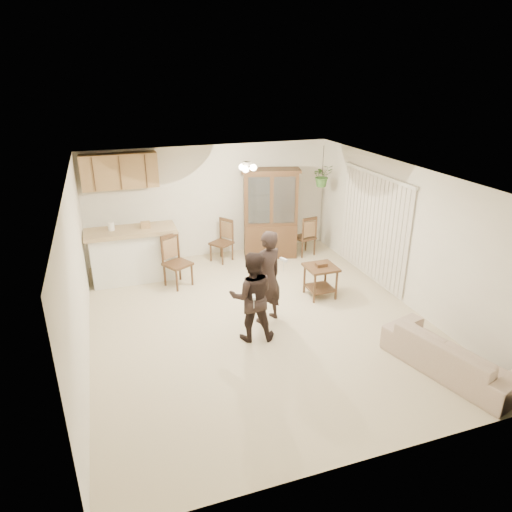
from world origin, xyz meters
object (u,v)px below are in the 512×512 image
object	(u,v)px
china_hutch	(270,214)
side_table	(320,281)
child	(252,300)
chair_bar	(178,272)
chair_hutch_right	(304,243)
chair_hutch_left	(222,250)
adult	(267,272)
sofa	(452,349)

from	to	relation	value
china_hutch	side_table	bearing A→B (deg)	-70.70
child	side_table	distance (m)	1.96
chair_bar	chair_hutch_right	world-z (taller)	chair_bar
chair_hutch_left	chair_hutch_right	xyz separation A→B (m)	(1.91, -0.24, -0.00)
adult	child	world-z (taller)	adult
child	china_hutch	distance (m)	3.53
side_table	chair_hutch_left	bearing A→B (deg)	120.05
child	sofa	bearing A→B (deg)	157.33
adult	child	bearing A→B (deg)	24.95
sofa	chair_bar	world-z (taller)	chair_bar
sofa	adult	bearing A→B (deg)	26.61
child	chair_hutch_left	bearing A→B (deg)	-82.91
adult	side_table	bearing A→B (deg)	-179.77
sofa	child	distance (m)	2.97
china_hutch	chair_hutch_left	size ratio (longest dim) A/B	2.12
adult	chair_hutch_right	bearing A→B (deg)	-148.25
china_hutch	adult	bearing A→B (deg)	-96.84
side_table	china_hutch	bearing A→B (deg)	94.70
adult	sofa	bearing A→B (deg)	109.84
adult	china_hutch	distance (m)	2.95
adult	side_table	size ratio (longest dim) A/B	2.65
side_table	chair_hutch_right	distance (m)	2.12
chair_bar	side_table	bearing A→B (deg)	-57.34
chair_hutch_left	chair_hutch_right	distance (m)	1.92
chair_hutch_left	chair_hutch_right	world-z (taller)	chair_hutch_left
child	side_table	bearing A→B (deg)	-136.54
china_hutch	chair_hutch_right	size ratio (longest dim) A/B	2.14
side_table	chair_bar	bearing A→B (deg)	151.73
chair_hutch_left	child	bearing A→B (deg)	-40.45
side_table	chair_bar	size ratio (longest dim) A/B	0.66
sofa	child	xyz separation A→B (m)	(-2.39, 1.73, 0.31)
child	china_hutch	xyz separation A→B (m)	(1.49, 3.19, 0.32)
chair_bar	chair_hutch_left	world-z (taller)	chair_bar
china_hutch	chair_bar	bearing A→B (deg)	-143.75
china_hutch	side_table	xyz separation A→B (m)	(0.18, -2.22, -0.67)
china_hutch	chair_hutch_left	distance (m)	1.35
side_table	chair_bar	world-z (taller)	chair_bar
child	chair_hutch_left	size ratio (longest dim) A/B	1.43
chair_bar	chair_hutch_left	xyz separation A→B (m)	(1.14, 0.96, -0.03)
sofa	chair_hutch_right	xyz separation A→B (m)	(-0.12, 4.74, -0.10)
chair_bar	chair_hutch_right	size ratio (longest dim) A/B	1.10
child	china_hutch	bearing A→B (deg)	-101.68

